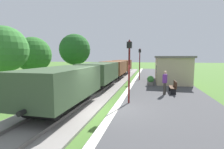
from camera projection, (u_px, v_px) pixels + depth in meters
ground_plane at (108, 112)px, 8.85m from camera, size 160.00×160.00×0.00m
platform_slab at (171, 115)px, 8.12m from camera, size 6.00×60.00×0.25m
platform_edge_stripe at (115, 108)px, 8.73m from camera, size 0.36×60.00×0.01m
track_ballast at (67, 108)px, 9.37m from camera, size 3.80×60.00×0.12m
rail_near at (79, 107)px, 9.20m from camera, size 0.07×60.00×0.14m
rail_far at (56, 105)px, 9.52m from camera, size 0.07×60.00×0.14m
freight_train at (108, 71)px, 18.42m from camera, size 2.50×26.00×2.12m
station_hut at (171, 69)px, 17.77m from camera, size 3.50×5.80×2.78m
bench_near_hut at (173, 87)px, 12.42m from camera, size 0.42×1.50×0.91m
person_waiting at (165, 82)px, 11.85m from camera, size 0.37×0.44×1.71m
potted_planter at (150, 80)px, 15.67m from camera, size 0.64×0.64×0.92m
lamp_post_near at (129, 60)px, 9.50m from camera, size 0.28×0.28×3.70m
lamp_post_far at (140, 58)px, 19.15m from camera, size 0.28×0.28×3.70m
tree_trackside_mid at (4, 49)px, 11.47m from camera, size 3.18×3.18×5.09m
tree_trackside_far at (33, 55)px, 17.01m from camera, size 3.60×3.60×4.97m
tree_field_left at (75, 50)px, 25.53m from camera, size 4.75×4.75×6.44m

